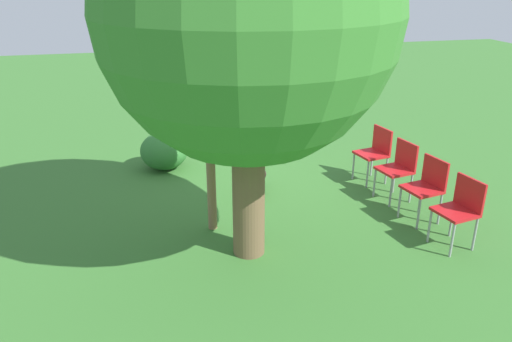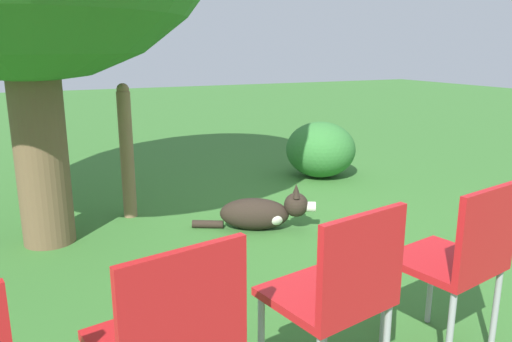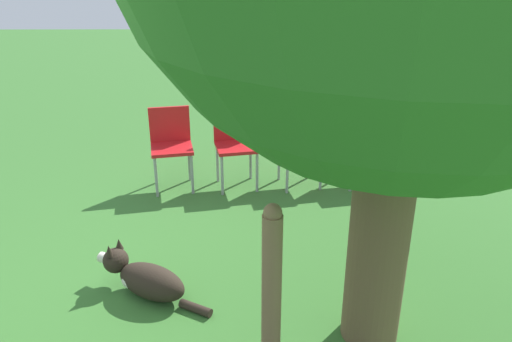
# 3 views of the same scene
# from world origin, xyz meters

# --- Properties ---
(ground_plane) EXTENTS (30.00, 30.00, 0.00)m
(ground_plane) POSITION_xyz_m (0.00, 0.00, 0.00)
(ground_plane) COLOR #38702D
(dog) EXTENTS (0.57, 0.93, 0.38)m
(dog) POSITION_xyz_m (-0.11, -0.43, 0.14)
(dog) COLOR #2D231C
(dog) RESTS_ON ground_plane
(fence_post) EXTENTS (0.12, 0.12, 1.17)m
(fence_post) POSITION_xyz_m (0.68, 0.49, 0.59)
(fence_post) COLOR #846647
(fence_post) RESTS_ON ground_plane
(red_chair_0) EXTENTS (0.50, 0.51, 0.88)m
(red_chair_0) POSITION_xyz_m (-2.07, -0.49, 0.53)
(red_chair_0) COLOR red
(red_chair_0) RESTS_ON ground_plane
(red_chair_1) EXTENTS (0.50, 0.51, 0.88)m
(red_chair_1) POSITION_xyz_m (-2.11, 0.21, 0.53)
(red_chair_1) COLOR red
(red_chair_1) RESTS_ON ground_plane
(red_chair_2) EXTENTS (0.50, 0.51, 0.88)m
(red_chair_2) POSITION_xyz_m (-2.15, 0.90, 0.53)
(red_chair_2) COLOR red
(red_chair_2) RESTS_ON ground_plane
(low_shrub) EXTENTS (0.80, 0.80, 0.64)m
(low_shrub) POSITION_xyz_m (1.17, -1.79, 0.32)
(low_shrub) COLOR #337533
(low_shrub) RESTS_ON ground_plane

